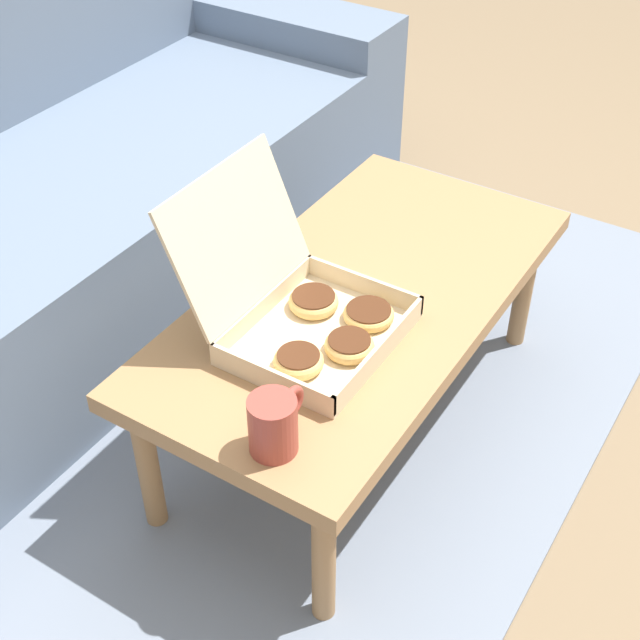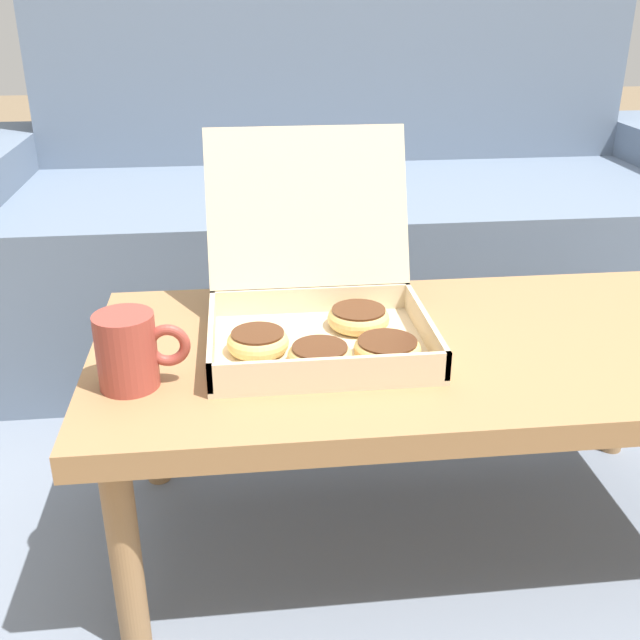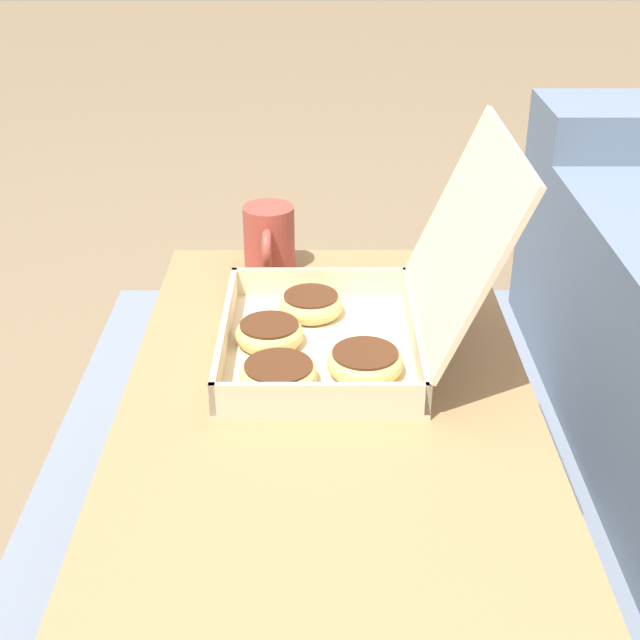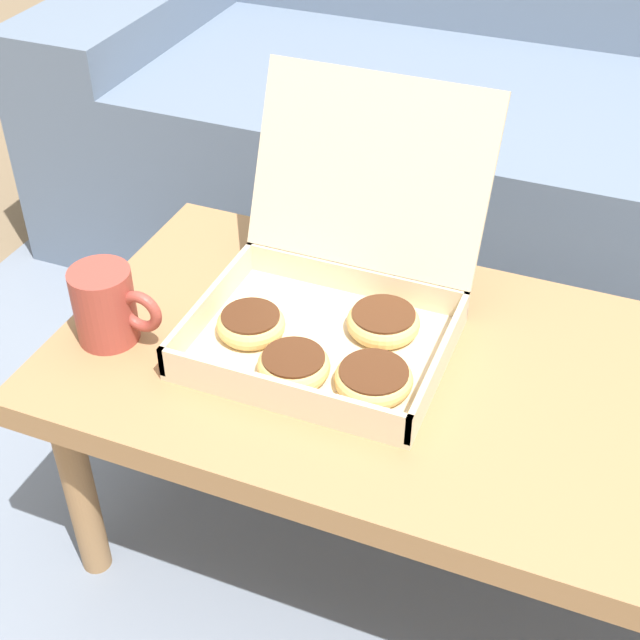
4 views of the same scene
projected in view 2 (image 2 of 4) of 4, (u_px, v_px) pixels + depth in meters
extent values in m
plane|color=#756047|center=(402.00, 497.00, 1.43)|extent=(12.00, 12.00, 0.00)
cube|color=slate|center=(374.00, 413.00, 1.70)|extent=(2.25, 1.83, 0.01)
cube|color=slate|center=(352.00, 271.00, 1.94)|extent=(1.65, 0.62, 0.43)
cube|color=slate|center=(332.00, 151.00, 2.22)|extent=(1.65, 0.20, 0.89)
cube|color=#997047|center=(426.00, 352.00, 1.19)|extent=(1.05, 0.53, 0.04)
cylinder|color=#997047|center=(126.00, 558.00, 1.03)|extent=(0.04, 0.04, 0.34)
cylinder|color=#997047|center=(152.00, 407.00, 1.40)|extent=(0.04, 0.04, 0.34)
cylinder|color=#997047|center=(622.00, 381.00, 1.50)|extent=(0.04, 0.04, 0.34)
cube|color=beige|center=(320.00, 347.00, 1.15)|extent=(0.34, 0.27, 0.01)
cube|color=beige|center=(331.00, 372.00, 1.02)|extent=(0.34, 0.01, 0.04)
cube|color=beige|center=(311.00, 300.00, 1.26)|extent=(0.34, 0.01, 0.04)
cube|color=beige|center=(212.00, 337.00, 1.12)|extent=(0.01, 0.27, 0.04)
cube|color=beige|center=(425.00, 327.00, 1.16)|extent=(0.01, 0.27, 0.04)
cube|color=beige|center=(308.00, 207.00, 1.25)|extent=(0.34, 0.11, 0.25)
torus|color=#E0B266|center=(387.00, 349.00, 1.10)|extent=(0.10, 0.10, 0.03)
cylinder|color=#472614|center=(387.00, 344.00, 1.10)|extent=(0.09, 0.09, 0.01)
torus|color=#E0B266|center=(258.00, 342.00, 1.12)|extent=(0.09, 0.09, 0.03)
cylinder|color=#472614|center=(258.00, 337.00, 1.12)|extent=(0.08, 0.08, 0.01)
torus|color=#E0B266|center=(358.00, 318.00, 1.20)|extent=(0.10, 0.10, 0.03)
cylinder|color=#472614|center=(359.00, 313.00, 1.20)|extent=(0.09, 0.09, 0.01)
torus|color=#E0B266|center=(320.00, 357.00, 1.08)|extent=(0.09, 0.09, 0.03)
cylinder|color=#472614|center=(320.00, 351.00, 1.07)|extent=(0.08, 0.08, 0.01)
cylinder|color=#993D33|center=(127.00, 351.00, 1.03)|extent=(0.08, 0.08, 0.11)
torus|color=#993D33|center=(168.00, 345.00, 1.03)|extent=(0.06, 0.01, 0.06)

